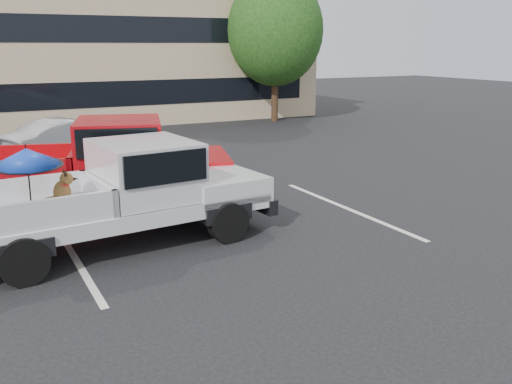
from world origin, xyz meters
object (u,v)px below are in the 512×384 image
(tree_right, at_px, (275,30))
(red_pickup, at_px, (112,161))
(tree_back, at_px, (158,29))
(silver_pickup, at_px, (134,187))
(silver_sedan, at_px, (74,140))

(tree_right, height_order, red_pickup, tree_right)
(tree_right, relative_size, tree_back, 0.95)
(silver_pickup, xyz_separation_m, silver_sedan, (0.47, 8.39, -0.38))
(tree_back, height_order, silver_pickup, tree_back)
(tree_back, bearing_deg, red_pickup, -111.27)
(silver_sedan, bearing_deg, tree_back, -46.97)
(tree_right, relative_size, red_pickup, 1.05)
(tree_back, relative_size, silver_sedan, 1.74)
(tree_right, xyz_separation_m, red_pickup, (-10.64, -11.62, -3.11))
(silver_pickup, bearing_deg, silver_sedan, 81.25)
(red_pickup, relative_size, silver_sedan, 1.57)
(red_pickup, xyz_separation_m, silver_sedan, (0.28, 6.02, -0.42))
(tree_back, bearing_deg, silver_sedan, -118.43)
(tree_right, distance_m, silver_sedan, 12.29)
(tree_right, height_order, tree_back, tree_back)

